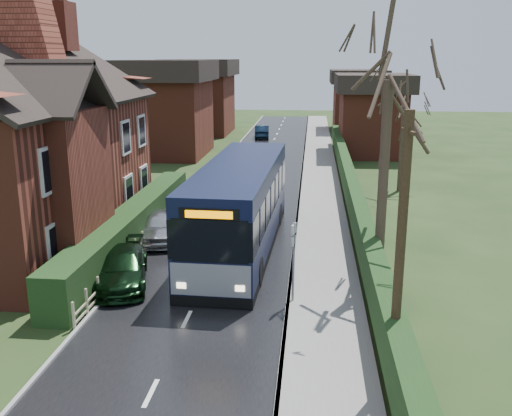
# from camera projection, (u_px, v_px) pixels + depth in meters

# --- Properties ---
(ground) EXTENTS (140.00, 140.00, 0.00)m
(ground) POSITION_uv_depth(u_px,v_px,m) (199.00, 294.00, 19.44)
(ground) COLOR #35471E
(ground) RESTS_ON ground
(road) EXTENTS (6.00, 100.00, 0.02)m
(road) POSITION_uv_depth(u_px,v_px,m) (237.00, 215.00, 29.06)
(road) COLOR black
(road) RESTS_ON ground
(pavement) EXTENTS (2.50, 100.00, 0.14)m
(pavement) POSITION_uv_depth(u_px,v_px,m) (321.00, 216.00, 28.63)
(pavement) COLOR slate
(pavement) RESTS_ON ground
(kerb_right) EXTENTS (0.12, 100.00, 0.14)m
(kerb_right) POSITION_uv_depth(u_px,v_px,m) (297.00, 216.00, 28.75)
(kerb_right) COLOR gray
(kerb_right) RESTS_ON ground
(kerb_left) EXTENTS (0.12, 100.00, 0.10)m
(kerb_left) POSITION_uv_depth(u_px,v_px,m) (179.00, 213.00, 29.34)
(kerb_left) COLOR gray
(kerb_left) RESTS_ON ground
(front_hedge) EXTENTS (1.20, 16.00, 1.60)m
(front_hedge) POSITION_uv_depth(u_px,v_px,m) (132.00, 226.00, 24.42)
(front_hedge) COLOR black
(front_hedge) RESTS_ON ground
(picket_fence) EXTENTS (0.10, 16.00, 0.90)m
(picket_fence) POSITION_uv_depth(u_px,v_px,m) (149.00, 235.00, 24.43)
(picket_fence) COLOR tan
(picket_fence) RESTS_ON ground
(right_wall_hedge) EXTENTS (0.60, 50.00, 1.80)m
(right_wall_hedge) POSITION_uv_depth(u_px,v_px,m) (353.00, 199.00, 28.24)
(right_wall_hedge) COLOR maroon
(right_wall_hedge) RESTS_ON ground
(brick_house) EXTENTS (9.30, 14.60, 10.30)m
(brick_house) POSITION_uv_depth(u_px,v_px,m) (13.00, 142.00, 23.74)
(brick_house) COLOR maroon
(brick_house) RESTS_ON ground
(bus) EXTENTS (3.13, 12.06, 3.64)m
(bus) POSITION_uv_depth(u_px,v_px,m) (240.00, 208.00, 23.51)
(bus) COLOR black
(bus) RESTS_ON ground
(car_silver) EXTENTS (1.97, 4.01, 1.32)m
(car_silver) POSITION_uv_depth(u_px,v_px,m) (161.00, 226.00, 24.96)
(car_silver) COLOR #B7B6BB
(car_silver) RESTS_ON ground
(car_green) EXTENTS (2.77, 4.56, 1.24)m
(car_green) POSITION_uv_depth(u_px,v_px,m) (122.00, 268.00, 20.14)
(car_green) COLOR black
(car_green) RESTS_ON ground
(car_distant) EXTENTS (1.68, 4.00, 1.29)m
(car_distant) POSITION_uv_depth(u_px,v_px,m) (262.00, 132.00, 56.66)
(car_distant) COLOR black
(car_distant) RESTS_ON ground
(bus_stop_sign) EXTENTS (0.16, 0.42, 2.77)m
(bus_stop_sign) POSITION_uv_depth(u_px,v_px,m) (294.00, 251.00, 18.19)
(bus_stop_sign) COLOR slate
(bus_stop_sign) RESTS_ON ground
(telegraph_pole) EXTENTS (0.23, 0.87, 6.72)m
(telegraph_pole) POSITION_uv_depth(u_px,v_px,m) (400.00, 254.00, 13.20)
(telegraph_pole) COLOR black
(telegraph_pole) RESTS_ON ground
(tree_right_near) EXTENTS (4.71, 4.71, 10.16)m
(tree_right_near) POSITION_uv_depth(u_px,v_px,m) (390.00, 65.00, 18.29)
(tree_right_near) COLOR #392C22
(tree_right_near) RESTS_ON ground
(tree_right_far) EXTENTS (3.91, 3.91, 7.55)m
(tree_right_far) POSITION_uv_depth(u_px,v_px,m) (405.00, 96.00, 32.96)
(tree_right_far) COLOR #362A20
(tree_right_far) RESTS_ON ground
(tree_house_side) EXTENTS (4.20, 4.20, 9.56)m
(tree_house_side) POSITION_uv_depth(u_px,v_px,m) (78.00, 68.00, 35.90)
(tree_house_side) COLOR #3E2F24
(tree_house_side) RESTS_ON ground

